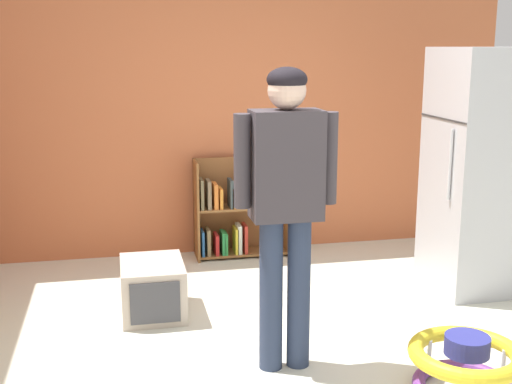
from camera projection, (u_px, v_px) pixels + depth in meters
name	position (u px, v px, depth m)	size (l,w,h in m)	color
ground_plane	(276.00, 371.00, 3.77)	(12.00, 12.00, 0.00)	silver
back_wall	(213.00, 98.00, 5.70)	(5.20, 0.06, 2.70)	#C3683F
refrigerator	(484.00, 171.00, 4.91)	(0.73, 0.68, 1.78)	#B7BABF
bookshelf	(235.00, 213.00, 5.76)	(0.80, 0.28, 0.85)	brown
standing_person	(286.00, 192.00, 3.61)	(0.57, 0.22, 1.69)	#2B3751
baby_walker	(466.00, 365.00, 3.50)	(0.60, 0.60, 0.32)	#753B96
pet_carrier	(153.00, 288.00, 4.54)	(0.42, 0.55, 0.36)	beige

